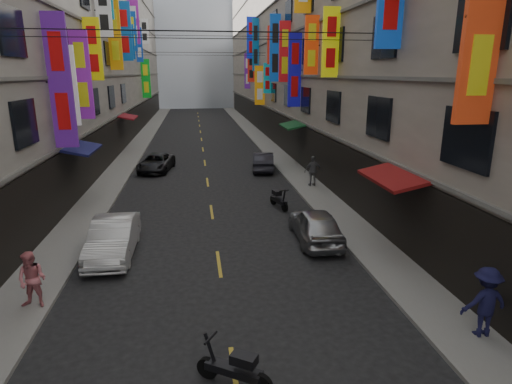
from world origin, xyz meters
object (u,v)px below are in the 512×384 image
object	(u,v)px
car_right_far	(263,161)
pedestrian_rnear	(485,302)
scooter_crossing	(235,369)
pedestrian_lfar	(32,280)
car_left_mid	(113,238)
pedestrian_rfar	(313,171)
scooter_far_right	(279,199)
car_right_mid	(315,225)
car_left_far	(156,163)

from	to	relation	value
car_right_far	pedestrian_rnear	xyz separation A→B (m)	(2.39, -20.20, 0.40)
scooter_crossing	pedestrian_lfar	distance (m)	6.67
car_left_mid	pedestrian_lfar	xyz separation A→B (m)	(-1.57, -3.64, 0.26)
car_left_mid	pedestrian_rfar	bearing A→B (deg)	40.52
scooter_far_right	pedestrian_rfar	world-z (taller)	pedestrian_rfar
scooter_crossing	car_right_mid	bearing A→B (deg)	5.18
car_left_mid	pedestrian_rnear	world-z (taller)	pedestrian_rnear
car_left_mid	pedestrian_lfar	bearing A→B (deg)	-113.16
car_left_far	car_right_mid	distance (m)	15.87
scooter_crossing	scooter_far_right	bearing A→B (deg)	16.92
car_left_far	scooter_far_right	bearing A→B (deg)	-44.84
car_left_far	car_right_far	size ratio (longest dim) A/B	1.08
pedestrian_lfar	car_right_far	bearing A→B (deg)	71.94
pedestrian_rfar	scooter_far_right	bearing A→B (deg)	48.30
scooter_far_right	car_right_far	world-z (taller)	car_right_far
car_left_far	car_right_far	distance (m)	7.45
pedestrian_lfar	car_left_mid	bearing A→B (deg)	77.34
car_left_far	car_right_mid	xyz separation A→B (m)	(7.40, -14.04, 0.10)
scooter_far_right	car_right_far	distance (m)	8.63
scooter_far_right	car_left_mid	size ratio (longest dim) A/B	0.42
pedestrian_rnear	car_right_far	bearing A→B (deg)	-82.03
pedestrian_rnear	car_right_mid	bearing A→B (deg)	-69.99
car_left_mid	car_right_far	bearing A→B (deg)	60.06
car_left_mid	pedestrian_rfar	distance (m)	13.09
car_left_mid	pedestrian_rnear	distance (m)	12.23
scooter_far_right	pedestrian_lfar	size ratio (longest dim) A/B	1.06
scooter_crossing	pedestrian_rnear	bearing A→B (deg)	-50.24
car_right_far	pedestrian_rnear	size ratio (longest dim) A/B	2.12
car_left_mid	car_right_mid	world-z (taller)	car_left_mid
car_left_far	car_right_far	xyz separation A→B (m)	(7.40, -0.87, 0.06)
car_left_mid	pedestrian_rfar	world-z (taller)	pedestrian_rfar
car_left_far	car_right_far	world-z (taller)	car_right_far
pedestrian_lfar	pedestrian_rfar	distance (m)	16.74
pedestrian_rfar	pedestrian_lfar	bearing A→B (deg)	42.29
pedestrian_lfar	pedestrian_rnear	size ratio (longest dim) A/B	0.90
car_left_far	pedestrian_lfar	size ratio (longest dim) A/B	2.53
scooter_crossing	car_right_mid	distance (m)	8.85
car_left_mid	car_right_mid	bearing A→B (deg)	2.51
scooter_far_right	car_left_mid	xyz separation A→B (m)	(-7.21, -4.88, 0.26)
car_left_mid	pedestrian_lfar	distance (m)	3.98
scooter_crossing	scooter_far_right	xyz separation A→B (m)	(3.41, 12.44, 0.00)
scooter_far_right	pedestrian_rnear	size ratio (longest dim) A/B	0.95
scooter_far_right	car_left_mid	distance (m)	8.71
pedestrian_lfar	pedestrian_rnear	bearing A→B (deg)	-3.90
scooter_crossing	car_left_far	bearing A→B (deg)	40.99
scooter_crossing	scooter_far_right	size ratio (longest dim) A/B	0.90
scooter_crossing	pedestrian_rfar	xyz separation A→B (m)	(6.18, 16.03, 0.58)
pedestrian_lfar	pedestrian_rfar	bearing A→B (deg)	57.05
car_right_far	pedestrian_lfar	xyz separation A→B (m)	(-9.40, -17.13, 0.31)
scooter_crossing	pedestrian_lfar	bearing A→B (deg)	86.14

